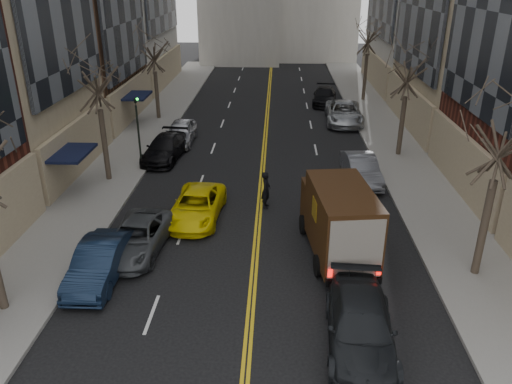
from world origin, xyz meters
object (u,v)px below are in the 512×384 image
at_px(observer_sedan, 360,326).
at_px(taxi, 197,206).
at_px(ups_truck, 338,220).
at_px(pedestrian, 266,190).

height_order(observer_sedan, taxi, observer_sedan).
height_order(ups_truck, taxi, ups_truck).
bearing_deg(pedestrian, ups_truck, -136.85).
xyz_separation_m(ups_truck, observer_sedan, (0.15, -5.72, -0.86)).
distance_m(ups_truck, pedestrian, 5.48).
bearing_deg(taxi, ups_truck, -21.77).
xyz_separation_m(taxi, pedestrian, (3.34, 1.42, 0.28)).
xyz_separation_m(observer_sedan, taxi, (-6.60, 8.76, -0.08)).
relative_size(observer_sedan, pedestrian, 2.78).
bearing_deg(observer_sedan, pedestrian, 111.44).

